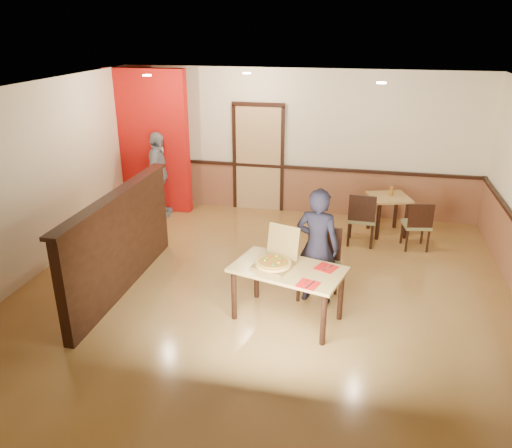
{
  "coord_description": "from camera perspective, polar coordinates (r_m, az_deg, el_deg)",
  "views": [
    {
      "loc": [
        1.2,
        -6.03,
        3.58
      ],
      "look_at": [
        -0.1,
        0.0,
        1.08
      ],
      "focal_mm": 35.0,
      "sensor_mm": 36.0,
      "label": 1
    }
  ],
  "objects": [
    {
      "name": "red_accent_panel",
      "position": [
        10.15,
        -12.11,
        9.2
      ],
      "size": [
        1.6,
        0.2,
        2.78
      ],
      "primitive_type": "cube",
      "color": "#B6110D",
      "rests_on": "floor"
    },
    {
      "name": "diner",
      "position": [
        6.68,
        7.01,
        -2.58
      ],
      "size": [
        0.66,
        0.5,
        1.63
      ],
      "primitive_type": "imported",
      "rotation": [
        0.0,
        0.0,
        2.94
      ],
      "color": "black",
      "rests_on": "floor"
    },
    {
      "name": "floor",
      "position": [
        7.12,
        0.81,
        -8.13
      ],
      "size": [
        7.0,
        7.0,
        0.0
      ],
      "primitive_type": "plane",
      "color": "#A67B40",
      "rests_on": "ground"
    },
    {
      "name": "diner_chair",
      "position": [
        6.92,
        7.36,
        -4.13
      ],
      "size": [
        0.6,
        0.6,
        1.0
      ],
      "rotation": [
        0.0,
        0.0,
        -0.24
      ],
      "color": "olive",
      "rests_on": "floor"
    },
    {
      "name": "pizza_box",
      "position": [
        6.29,
        2.2,
        -4.24
      ],
      "size": [
        0.58,
        0.63,
        0.46
      ],
      "rotation": [
        0.0,
        0.0,
        -0.32
      ],
      "color": "brown",
      "rests_on": "main_table"
    },
    {
      "name": "napkin_near",
      "position": [
        5.89,
        5.95,
        -6.88
      ],
      "size": [
        0.3,
        0.3,
        0.01
      ],
      "rotation": [
        0.0,
        0.0,
        -0.3
      ],
      "color": "red",
      "rests_on": "main_table"
    },
    {
      "name": "wall_back",
      "position": [
        9.85,
        4.94,
        9.21
      ],
      "size": [
        7.0,
        0.0,
        7.0
      ],
      "primitive_type": "plane",
      "rotation": [
        1.57,
        0.0,
        0.0
      ],
      "color": "beige",
      "rests_on": "floor"
    },
    {
      "name": "main_table",
      "position": [
        6.3,
        3.66,
        -5.92
      ],
      "size": [
        1.53,
        1.12,
        0.74
      ],
      "rotation": [
        0.0,
        0.0,
        -0.27
      ],
      "color": "tan",
      "rests_on": "floor"
    },
    {
      "name": "wainscot_back",
      "position": [
        10.07,
        4.75,
        3.9
      ],
      "size": [
        7.0,
        0.04,
        0.9
      ],
      "primitive_type": "cube",
      "color": "brown",
      "rests_on": "floor"
    },
    {
      "name": "ceiling",
      "position": [
        6.2,
        0.96,
        14.84
      ],
      "size": [
        7.0,
        7.0,
        0.0
      ],
      "primitive_type": "plane",
      "rotation": [
        3.14,
        0.0,
        0.0
      ],
      "color": "black",
      "rests_on": "wall_back"
    },
    {
      "name": "side_chair_right",
      "position": [
        8.72,
        17.97,
        0.06
      ],
      "size": [
        0.49,
        0.49,
        0.86
      ],
      "rotation": [
        0.0,
        0.0,
        3.32
      ],
      "color": "olive",
      "rests_on": "floor"
    },
    {
      "name": "side_table",
      "position": [
        9.23,
        14.89,
        2.09
      ],
      "size": [
        0.84,
        0.84,
        0.71
      ],
      "rotation": [
        0.0,
        0.0,
        0.31
      ],
      "color": "tan",
      "rests_on": "floor"
    },
    {
      "name": "condiment",
      "position": [
        9.2,
        15.23,
        3.65
      ],
      "size": [
        0.06,
        0.06,
        0.16
      ],
      "primitive_type": "cylinder",
      "color": "#8B5F19",
      "rests_on": "side_table"
    },
    {
      "name": "booth_partition",
      "position": [
        7.23,
        -15.21,
        -1.9
      ],
      "size": [
        0.2,
        3.1,
        1.44
      ],
      "color": "black",
      "rests_on": "floor"
    },
    {
      "name": "spot_b",
      "position": [
        8.8,
        -1.05,
        16.86
      ],
      "size": [
        0.14,
        0.14,
        0.02
      ],
      "primitive_type": "cylinder",
      "color": "#FFD7B2",
      "rests_on": "ceiling"
    },
    {
      "name": "back_door",
      "position": [
        10.02,
        0.27,
        7.46
      ],
      "size": [
        0.9,
        0.06,
        2.1
      ],
      "primitive_type": "cube",
      "color": "tan",
      "rests_on": "wall_back"
    },
    {
      "name": "spot_a",
      "position": [
        8.61,
        -12.35,
        16.27
      ],
      "size": [
        0.14,
        0.14,
        0.02
      ],
      "primitive_type": "cylinder",
      "color": "#FFD7B2",
      "rests_on": "ceiling"
    },
    {
      "name": "spot_c",
      "position": [
        7.58,
        14.14,
        15.38
      ],
      "size": [
        0.14,
        0.14,
        0.02
      ],
      "primitive_type": "cylinder",
      "color": "#FFD7B2",
      "rests_on": "ceiling"
    },
    {
      "name": "chair_rail_back",
      "position": [
        9.92,
        4.82,
        6.45
      ],
      "size": [
        7.0,
        0.06,
        0.06
      ],
      "primitive_type": "cube",
      "color": "black",
      "rests_on": "wall_back"
    },
    {
      "name": "napkin_far",
      "position": [
        6.3,
        8.0,
        -4.98
      ],
      "size": [
        0.32,
        0.32,
        0.01
      ],
      "rotation": [
        0.0,
        0.0,
        -0.43
      ],
      "color": "red",
      "rests_on": "main_table"
    },
    {
      "name": "wall_left",
      "position": [
        7.95,
        -24.76,
        4.1
      ],
      "size": [
        0.0,
        7.0,
        7.0
      ],
      "primitive_type": "plane",
      "rotation": [
        1.57,
        0.0,
        1.57
      ],
      "color": "beige",
      "rests_on": "floor"
    },
    {
      "name": "pizza",
      "position": [
        6.26,
        2.0,
        -4.5
      ],
      "size": [
        0.58,
        0.58,
        0.03
      ],
      "primitive_type": "cylinder",
      "rotation": [
        0.0,
        0.0,
        -0.33
      ],
      "color": "#DEAE50",
      "rests_on": "pizza_box"
    },
    {
      "name": "side_chair_left",
      "position": [
        8.64,
        12.0,
        0.8
      ],
      "size": [
        0.49,
        0.49,
        0.94
      ],
      "rotation": [
        0.0,
        0.0,
        3.1
      ],
      "color": "olive",
      "rests_on": "floor"
    },
    {
      "name": "passerby",
      "position": [
        9.91,
        -11.08,
        5.55
      ],
      "size": [
        0.57,
        1.03,
        1.66
      ],
      "primitive_type": "imported",
      "rotation": [
        0.0,
        0.0,
        1.75
      ],
      "color": "gray",
      "rests_on": "floor"
    }
  ]
}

